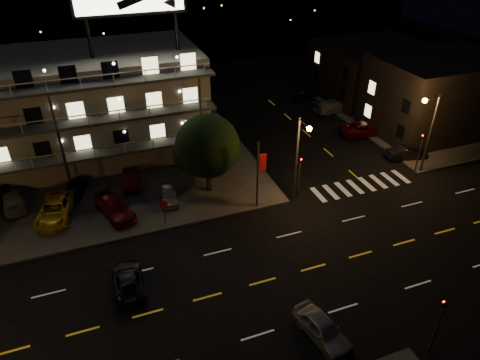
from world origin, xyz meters
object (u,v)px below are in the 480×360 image
object	(u,v)px
lot_car_7	(13,200)
side_car_0	(407,153)
lot_car_2	(55,209)
tree	(207,148)
road_car_west	(128,280)
lot_car_4	(168,194)
road_car_east	(322,329)

from	to	relation	value
lot_car_7	side_car_0	world-z (taller)	lot_car_7
lot_car_2	side_car_0	bearing A→B (deg)	8.74
tree	road_car_west	bearing A→B (deg)	-132.18
tree	lot_car_2	size ratio (longest dim) A/B	1.36
lot_car_4	road_car_west	bearing A→B (deg)	-112.97
lot_car_2	tree	bearing A→B (deg)	9.54
lot_car_4	road_car_west	xyz separation A→B (m)	(-4.75, -9.08, -0.18)
road_car_east	side_car_0	bearing A→B (deg)	29.67
road_car_west	lot_car_2	bearing A→B (deg)	-63.23
tree	lot_car_7	distance (m)	17.35
tree	road_car_east	distance (m)	18.16
lot_car_4	road_car_east	distance (m)	18.17
lot_car_4	lot_car_7	xyz separation A→B (m)	(-12.78, 3.77, 0.03)
lot_car_4	side_car_0	distance (m)	24.93
lot_car_2	side_car_0	world-z (taller)	lot_car_2
lot_car_4	lot_car_7	distance (m)	13.33
tree	lot_car_7	bearing A→B (deg)	168.52
tree	road_car_west	world-z (taller)	tree
lot_car_4	tree	bearing A→B (deg)	10.55
lot_car_7	road_car_west	size ratio (longest dim) A/B	1.05
tree	lot_car_2	distance (m)	13.64
lot_car_2	road_car_east	size ratio (longest dim) A/B	1.28
tree	side_car_0	size ratio (longest dim) A/B	1.75
lot_car_2	lot_car_4	bearing A→B (deg)	6.21
tree	lot_car_4	size ratio (longest dim) A/B	1.96
lot_car_2	side_car_0	distance (m)	34.27
tree	road_car_west	size ratio (longest dim) A/B	1.67
lot_car_7	side_car_0	size ratio (longest dim) A/B	1.10
side_car_0	road_car_west	distance (m)	30.77
road_car_east	road_car_west	distance (m)	13.22
road_car_east	tree	bearing A→B (deg)	85.15
tree	side_car_0	bearing A→B (deg)	-3.52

